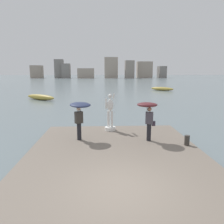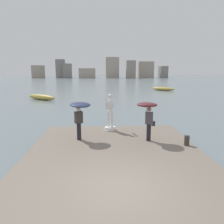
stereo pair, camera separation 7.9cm
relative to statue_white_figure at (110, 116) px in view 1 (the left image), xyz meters
name	(u,v)px [view 1 (the left image)]	position (x,y,z in m)	size (l,w,h in m)	color
ground_plane	(105,90)	(0.10, 33.39, -1.27)	(400.00, 400.00, 0.00)	slate
pier	(117,162)	(0.10, -4.30, -1.07)	(7.75, 10.61, 0.40)	slate
statue_white_figure	(110,116)	(0.00, 0.00, 0.00)	(0.65, 0.89, 2.22)	white
onlooker_left	(80,110)	(-1.61, -1.72, 0.65)	(1.45, 1.46, 1.95)	black
onlooker_right	(148,110)	(1.82, -2.06, 0.68)	(1.21, 1.22, 1.98)	black
mooring_bollard	(187,140)	(3.57, -2.90, -0.63)	(0.24, 0.24, 0.48)	#38332D
boat_mid	(162,89)	(11.86, 31.74, -0.91)	(4.48, 4.07, 0.72)	#B2993D
boat_far	(41,97)	(-8.96, 17.78, -0.90)	(4.90, 3.91, 0.75)	#B2993D
distant_skyline	(102,70)	(-0.58, 116.80, 3.15)	(78.60, 12.91, 11.78)	gray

